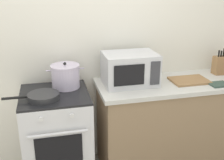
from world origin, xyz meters
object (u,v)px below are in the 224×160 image
Objects in this scene: microwave at (130,69)px; oven_mitt at (219,84)px; stove at (58,138)px; frying_pan at (43,96)px; stock_pot at (66,76)px; cutting_board at (189,80)px; knife_block at (220,65)px.

microwave reaches higher than oven_mitt.
frying_pan is (-0.10, -0.11, 0.48)m from stove.
stock_pot is 1.93× the size of oven_mitt.
stock_pot is at bearing 173.84° from cutting_board.
stove is 2.65× the size of stock_pot.
knife_block reaches higher than stove.
frying_pan is 0.93× the size of microwave.
knife_block reaches higher than frying_pan.
stove is 3.31× the size of knife_block.
cutting_board reaches higher than oven_mitt.
stove is at bearing -175.33° from knife_block.
cutting_board is at bearing 144.60° from oven_mitt.
stock_pot reaches higher than oven_mitt.
stock_pot is at bearing 175.18° from microwave.
microwave reaches higher than frying_pan.
oven_mitt reaches higher than stove.
stock_pot is 0.33m from frying_pan.
knife_block is 0.37m from oven_mitt.
microwave is 1.80× the size of knife_block.
cutting_board is at bearing -161.50° from knife_block.
microwave is at bearing 172.49° from cutting_board.
oven_mitt is at bearing -35.40° from cutting_board.
knife_block is at bearing 7.83° from frying_pan.
oven_mitt is (0.23, -0.16, -0.00)m from cutting_board.
stove is 0.59m from stock_pot.
microwave is 1.01m from knife_block.
stock_pot is 1.45m from oven_mitt.
cutting_board is at bearing 0.05° from stove.
knife_block is (0.42, 0.14, 0.09)m from cutting_board.
stove is 1.84× the size of microwave.
cutting_board is (0.59, -0.08, -0.14)m from microwave.
cutting_board is 1.30× the size of knife_block.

